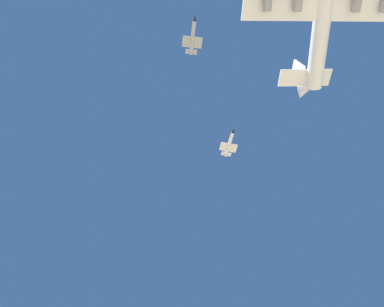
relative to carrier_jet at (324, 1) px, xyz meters
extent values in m
cone|color=white|center=(-31.36, -15.94, 0.71)|extent=(7.36, 7.57, 5.76)
cube|color=white|center=(-0.65, -0.22, -0.84)|extent=(37.62, 58.66, 8.01)
cylinder|color=gray|center=(9.08, -19.47, -5.67)|extent=(5.72, 4.52, 3.00)
cylinder|color=gray|center=(4.15, -9.73, -4.34)|extent=(5.72, 4.52, 3.00)
cylinder|color=gray|center=(-5.70, 9.77, -1.70)|extent=(5.72, 4.52, 3.00)
cube|color=white|center=(-25.15, -13.83, 8.26)|extent=(8.02, 5.34, 10.41)
cube|color=white|center=(-25.55, -13.03, 0.91)|extent=(16.13, 22.71, 3.24)
cylinder|color=#999EA3|center=(6.88, -48.81, 7.81)|extent=(11.88, 8.04, 1.50)
cone|color=black|center=(13.29, -44.91, 7.81)|extent=(2.49, 2.32, 1.50)
cube|color=#999EA3|center=(5.60, -49.59, 7.61)|extent=(7.92, 9.12, 0.24)
cube|color=#999EA3|center=(2.18, -51.67, 9.76)|extent=(2.15, 1.42, 2.60)
cube|color=#999EA3|center=(2.18, -51.67, 8.01)|extent=(4.20, 5.14, 0.20)
cylinder|color=silver|center=(-42.43, -53.03, 1.27)|extent=(11.36, 8.91, 1.50)
cone|color=black|center=(-36.39, -48.58, 1.27)|extent=(2.50, 2.39, 1.50)
cube|color=silver|center=(-43.64, -53.92, 1.07)|extent=(8.29, 9.05, 0.24)
cube|color=silver|center=(-46.86, -56.29, 3.22)|extent=(2.05, 1.58, 2.60)
cube|color=silver|center=(-46.86, -56.29, 1.47)|extent=(4.46, 5.05, 0.20)
cylinder|color=silver|center=(-12.74, 12.59, 33.82)|extent=(11.43, 8.81, 1.50)
cube|color=silver|center=(-13.96, 11.72, 33.62)|extent=(8.24, 9.06, 0.24)
cube|color=silver|center=(-17.21, 9.38, 35.77)|extent=(2.07, 1.56, 2.60)
cube|color=silver|center=(-17.21, 9.38, 34.02)|extent=(4.43, 5.06, 0.20)
camera|label=1|loc=(32.88, -36.81, -122.40)|focal=28.89mm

